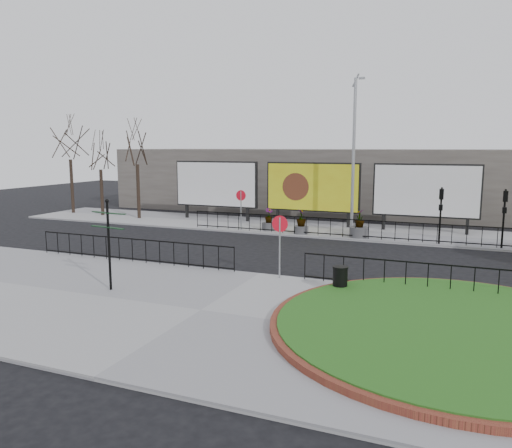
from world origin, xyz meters
The scene contains 25 objects.
ground centered at (0.00, 0.00, 0.00)m, with size 90.00×90.00×0.00m, color black.
pavement_near centered at (0.00, -5.00, 0.06)m, with size 30.00×10.00×0.12m, color gray.
pavement_far centered at (0.00, 12.00, 0.06)m, with size 44.00×6.00×0.12m, color gray.
brick_edge centered at (7.50, -4.00, 0.21)m, with size 10.40×10.40×0.18m, color brown.
grass_lawn centered at (7.50, -4.00, 0.23)m, with size 10.00×10.00×0.22m, color #244813.
railing_near_left centered at (-6.00, -0.30, 0.67)m, with size 10.00×0.10×1.10m, color black, non-canonical shape.
railing_near_right centered at (6.50, -0.30, 0.67)m, with size 9.00×0.10×1.10m, color black, non-canonical shape.
railing_far centered at (1.00, 9.30, 0.67)m, with size 18.00×0.10×1.10m, color black, non-canonical shape.
speed_sign_far centered at (-5.00, 9.40, 1.92)m, with size 0.64×0.07×2.47m.
speed_sign_near centered at (1.00, -0.40, 1.92)m, with size 0.64×0.07×2.47m.
billboard_left centered at (-8.50, 12.97, 2.60)m, with size 6.20×0.31×4.10m.
billboard_mid centered at (-1.50, 12.97, 2.60)m, with size 6.20×0.31×4.10m.
billboard_right centered at (5.50, 12.97, 2.60)m, with size 6.20×0.31×4.10m.
lamp_post centered at (1.51, 11.00, 4.83)m, with size 0.74×0.18×9.23m.
signal_pole_a centered at (6.50, 9.34, 2.10)m, with size 0.22×0.26×3.00m.
signal_pole_b centered at (9.50, 9.34, 2.10)m, with size 0.22×0.26×3.00m.
tree_left centered at (-14.00, 11.50, 3.62)m, with size 2.00×2.00×7.00m, color #2D2119, non-canonical shape.
tree_mid centered at (-17.50, 11.80, 3.22)m, with size 2.00×2.00×6.20m, color #2D2119, non-canonical shape.
tree_far centered at (-20.50, 12.00, 3.87)m, with size 2.00×2.00×7.50m, color #2D2119, non-canonical shape.
building_backdrop centered at (0.00, 22.00, 2.50)m, with size 40.00×10.00×5.00m, color #635D57.
fingerpost_sign centered at (-4.09, -4.23, 2.10)m, with size 1.54×0.43×3.29m.
litter_bin centered at (3.62, -1.37, 0.58)m, with size 0.56×0.56×0.92m.
planter_a centered at (-3.45, 10.11, 0.62)m, with size 0.87×0.87×1.35m.
planter_b centered at (-1.20, 9.61, 0.71)m, with size 0.86×0.86×1.46m.
planter_c centered at (2.20, 9.75, 0.65)m, with size 1.10×1.10×1.57m.
Camera 1 is at (7.34, -18.36, 5.22)m, focal length 35.00 mm.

